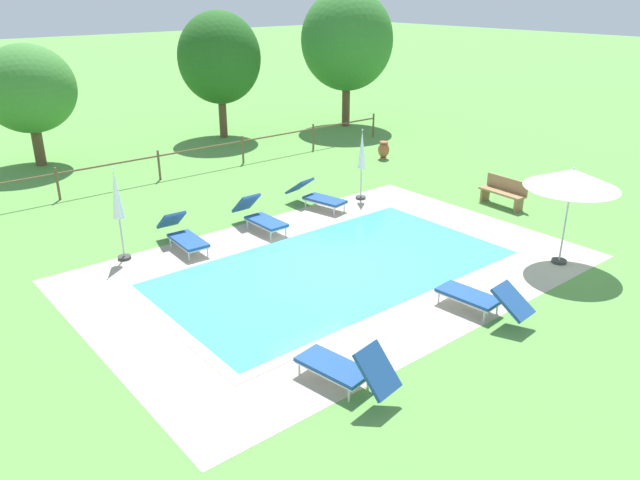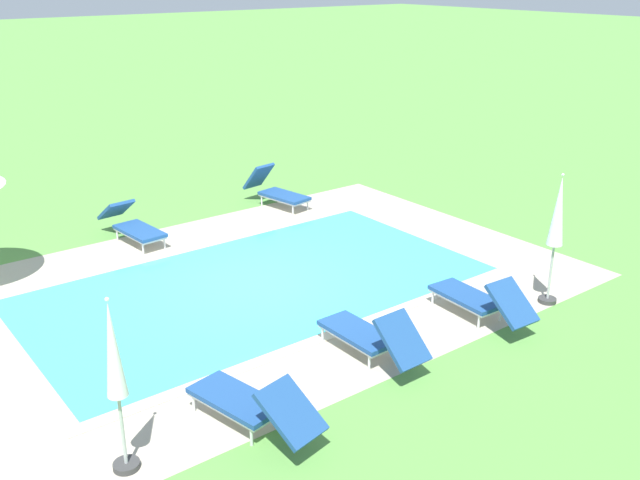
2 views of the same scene
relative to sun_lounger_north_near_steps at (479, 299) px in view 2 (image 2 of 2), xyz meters
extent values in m
plane|color=#599342|center=(2.22, -3.44, -0.37)|extent=(160.00, 160.00, 0.00)
cube|color=#B2A893|center=(2.22, -3.44, -0.37)|extent=(11.74, 7.86, 0.01)
cube|color=#42CCD6|center=(2.22, -3.44, -0.37)|extent=(8.39, 4.52, 0.01)
cube|color=#C0B59F|center=(2.22, -1.06, -0.37)|extent=(8.87, 0.24, 0.01)
cube|color=#C0B59F|center=(2.22, -5.82, -0.37)|extent=(8.87, 0.24, 0.01)
cube|color=#C0B59F|center=(6.54, -3.44, -0.37)|extent=(0.24, 4.52, 0.01)
cube|color=#C0B59F|center=(-2.09, -3.44, -0.37)|extent=(0.24, 4.52, 0.01)
cube|color=navy|center=(-0.02, -0.29, -0.06)|extent=(0.67, 1.33, 0.07)
cube|color=navy|center=(0.04, 0.69, 0.20)|extent=(0.64, 0.74, 0.57)
cube|color=silver|center=(-0.02, -0.29, -0.11)|extent=(0.64, 1.30, 0.04)
cylinder|color=silver|center=(0.21, -0.85, -0.23)|extent=(0.04, 0.04, 0.28)
cylinder|color=silver|center=(-0.30, -0.82, -0.23)|extent=(0.04, 0.04, 0.28)
cylinder|color=silver|center=(0.27, 0.25, -0.23)|extent=(0.04, 0.04, 0.28)
cylinder|color=silver|center=(-0.24, 0.28, -0.23)|extent=(0.04, 0.04, 0.28)
cube|color=navy|center=(-0.82, -6.90, -0.06)|extent=(0.80, 1.38, 0.07)
cube|color=navy|center=(-0.67, -7.80, 0.26)|extent=(0.69, 0.68, 0.69)
cube|color=silver|center=(-0.82, -6.90, -0.11)|extent=(0.77, 1.35, 0.04)
cylinder|color=silver|center=(-1.16, -6.39, -0.23)|extent=(0.04, 0.04, 0.28)
cylinder|color=silver|center=(-0.66, -6.31, -0.23)|extent=(0.04, 0.04, 0.28)
cylinder|color=silver|center=(-0.98, -7.48, -0.23)|extent=(0.04, 0.04, 0.28)
cylinder|color=silver|center=(-0.48, -7.40, -0.23)|extent=(0.04, 0.04, 0.28)
cube|color=navy|center=(4.74, -0.02, -0.06)|extent=(0.85, 1.39, 0.07)
cube|color=navy|center=(4.54, 0.95, 0.18)|extent=(0.73, 0.83, 0.54)
cube|color=silver|center=(4.74, -0.02, -0.11)|extent=(0.82, 1.36, 0.04)
cylinder|color=silver|center=(5.10, -0.51, -0.23)|extent=(0.04, 0.04, 0.28)
cylinder|color=silver|center=(4.60, -0.62, -0.23)|extent=(0.04, 0.04, 0.28)
cylinder|color=silver|center=(4.88, 0.57, -0.23)|extent=(0.04, 0.04, 0.28)
cylinder|color=silver|center=(4.38, 0.46, -0.23)|extent=(0.04, 0.04, 0.28)
cube|color=navy|center=(3.06, -6.72, -0.06)|extent=(0.72, 1.35, 0.07)
cube|color=navy|center=(3.15, -7.72, 0.18)|extent=(0.66, 0.79, 0.53)
cube|color=silver|center=(3.06, -6.72, -0.11)|extent=(0.68, 1.32, 0.04)
cylinder|color=silver|center=(2.76, -6.20, -0.23)|extent=(0.04, 0.04, 0.28)
cylinder|color=silver|center=(3.26, -6.15, -0.23)|extent=(0.04, 0.04, 0.28)
cylinder|color=silver|center=(2.86, -7.30, -0.23)|extent=(0.04, 0.04, 0.28)
cylinder|color=silver|center=(3.36, -7.25, -0.23)|extent=(0.04, 0.04, 0.28)
cube|color=navy|center=(2.30, -0.43, -0.06)|extent=(0.62, 1.31, 0.07)
cube|color=navy|center=(2.29, 0.53, 0.22)|extent=(0.61, 0.68, 0.62)
cube|color=silver|center=(2.30, -0.43, -0.11)|extent=(0.59, 1.28, 0.04)
cylinder|color=silver|center=(2.56, -0.98, -0.23)|extent=(0.04, 0.04, 0.28)
cylinder|color=silver|center=(2.05, -0.99, -0.23)|extent=(0.04, 0.04, 0.28)
cylinder|color=silver|center=(2.55, 0.12, -0.23)|extent=(0.04, 0.04, 0.28)
cylinder|color=silver|center=(2.04, 0.12, -0.23)|extent=(0.04, 0.04, 0.28)
cylinder|color=#383838|center=(-1.48, 0.33, -0.33)|extent=(0.32, 0.32, 0.08)
cylinder|color=#B2B5B7|center=(-1.48, 0.33, 0.18)|extent=(0.04, 0.04, 1.10)
cone|color=white|center=(-1.48, 0.33, 1.34)|extent=(0.28, 0.28, 1.23)
sphere|color=white|center=(-1.48, 0.33, 1.97)|extent=(0.05, 0.05, 0.05)
cylinder|color=#383838|center=(6.29, 0.03, -0.33)|extent=(0.32, 0.32, 0.08)
cylinder|color=#B2B5B7|center=(6.29, 0.03, 0.13)|extent=(0.04, 0.04, 1.02)
cone|color=white|center=(6.29, 0.03, 1.24)|extent=(0.24, 0.24, 1.19)
sphere|color=white|center=(6.29, 0.03, 1.85)|extent=(0.05, 0.05, 0.05)
camera|label=1|loc=(-6.64, -13.60, 5.92)|focal=34.59mm
camera|label=2|loc=(8.70, 6.93, 5.19)|focal=39.97mm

